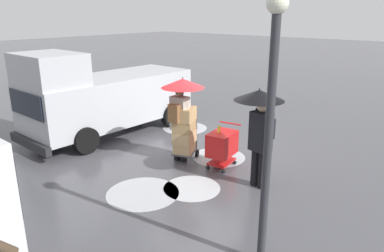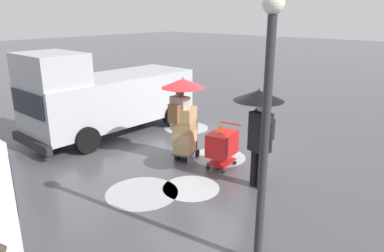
{
  "view_description": "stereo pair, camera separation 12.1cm",
  "coord_description": "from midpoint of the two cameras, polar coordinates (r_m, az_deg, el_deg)",
  "views": [
    {
      "loc": [
        -5.49,
        7.0,
        3.62
      ],
      "look_at": [
        -0.25,
        0.75,
        1.05
      ],
      "focal_mm": 34.05,
      "sensor_mm": 36.0,
      "label": 1
    },
    {
      "loc": [
        -5.58,
        6.92,
        3.62
      ],
      "look_at": [
        -0.25,
        0.75,
        1.05
      ],
      "focal_mm": 34.05,
      "sensor_mm": 36.0,
      "label": 2
    }
  ],
  "objects": [
    {
      "name": "street_lamp",
      "position": [
        4.91,
        12.3,
        2.35
      ],
      "size": [
        0.28,
        0.28,
        3.86
      ],
      "color": "#2D2D33",
      "rests_on": "ground"
    },
    {
      "name": "shopping_cart_vendor",
      "position": [
        8.76,
        5.11,
        -2.98
      ],
      "size": [
        0.66,
        0.89,
        1.04
      ],
      "color": "red",
      "rests_on": "ground"
    },
    {
      "name": "slush_patch_mid_street",
      "position": [
        9.54,
        4.61,
        -4.86
      ],
      "size": [
        1.38,
        1.38,
        0.01
      ],
      "primitive_type": "cylinder",
      "color": "#ADAFB5",
      "rests_on": "ground"
    },
    {
      "name": "pedestrian_black_side",
      "position": [
        8.8,
        -1.27,
        4.0
      ],
      "size": [
        1.04,
        1.04,
        2.15
      ],
      "color": "black",
      "rests_on": "ground"
    },
    {
      "name": "slush_patch_under_van",
      "position": [
        11.85,
        -0.6,
        -0.3
      ],
      "size": [
        1.43,
        1.43,
        0.01
      ],
      "primitive_type": "cylinder",
      "color": "#ADAFB5",
      "rests_on": "ground"
    },
    {
      "name": "ground_plane",
      "position": [
        9.6,
        2.16,
        -4.68
      ],
      "size": [
        90.0,
        90.0,
        0.0
      ],
      "primitive_type": "plane",
      "color": "#4C4C51"
    },
    {
      "name": "cargo_van_parked_right",
      "position": [
        11.35,
        -13.12,
        4.6
      ],
      "size": [
        2.28,
        5.38,
        2.6
      ],
      "color": "#B7BABF",
      "rests_on": "ground"
    },
    {
      "name": "slush_patch_far_side",
      "position": [
        7.79,
        -7.41,
        -10.33
      ],
      "size": [
        1.52,
        1.52,
        0.01
      ],
      "primitive_type": "cylinder",
      "color": "#ADAFB5",
      "rests_on": "ground"
    },
    {
      "name": "pedestrian_pink_side",
      "position": [
        7.61,
        10.99,
        1.52
      ],
      "size": [
        1.04,
        1.04,
        2.15
      ],
      "color": "black",
      "rests_on": "ground"
    },
    {
      "name": "hand_dolly_boxes",
      "position": [
        9.07,
        -0.77,
        -0.73
      ],
      "size": [
        0.72,
        0.83,
        1.38
      ],
      "color": "#515156",
      "rests_on": "ground"
    },
    {
      "name": "slush_patch_near_cluster",
      "position": [
        7.92,
        0.29,
        -9.67
      ],
      "size": [
        1.23,
        1.23,
        0.01
      ],
      "primitive_type": "cylinder",
      "color": "silver",
      "rests_on": "ground"
    }
  ]
}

